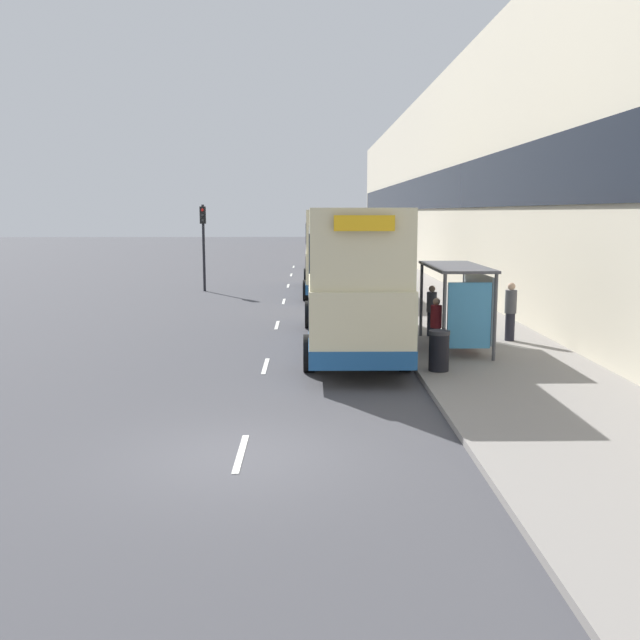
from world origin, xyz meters
The scene contains 20 objects.
ground_plane centered at (0.00, 0.00, 0.00)m, with size 220.00×220.00×0.00m, color #424247.
pavement centered at (6.50, 38.50, 0.07)m, with size 5.00×93.00×0.14m.
terrace_facade centered at (10.49, 38.50, 6.13)m, with size 3.10×93.00×12.27m.
lane_mark_0 centered at (0.00, 0.17, 0.01)m, with size 0.12×2.00×0.01m.
lane_mark_1 centered at (0.00, 7.33, 0.01)m, with size 0.12×2.00×0.01m.
lane_mark_2 centered at (0.00, 14.49, 0.01)m, with size 0.12×2.00×0.01m.
lane_mark_3 centered at (0.00, 21.65, 0.01)m, with size 0.12×2.00×0.01m.
lane_mark_4 centered at (0.00, 28.81, 0.01)m, with size 0.12×2.00×0.01m.
lane_mark_5 centered at (0.00, 35.98, 0.01)m, with size 0.12×2.00×0.01m.
lane_mark_6 centered at (0.00, 43.14, 0.01)m, with size 0.12×2.00×0.01m.
bus_shelter centered at (5.77, 9.00, 1.88)m, with size 1.60×4.20×2.48m.
double_decker_bus_near centered at (2.47, 10.09, 2.29)m, with size 2.85×11.14×4.30m.
double_decker_bus_ahead centered at (2.33, 25.26, 2.28)m, with size 2.85×10.68×4.30m.
car_0 centered at (2.04, 69.40, 0.85)m, with size 1.93×4.47×1.71m.
car_1 centered at (2.39, 42.80, 0.87)m, with size 2.09×3.82×1.77m.
pedestrian_at_shelter centered at (5.24, 11.33, 1.00)m, with size 0.33×0.33×1.67m.
pedestrian_1 centered at (7.60, 10.42, 1.09)m, with size 0.37×0.37×1.86m.
pedestrian_2 centered at (4.84, 8.22, 0.98)m, with size 0.32×0.32×1.64m.
litter_bin centered at (4.55, 6.09, 0.67)m, with size 0.55×0.55×1.05m.
traffic_light_far_kerb centered at (-4.40, 26.18, 3.10)m, with size 0.30×0.32×4.59m.
Camera 1 is at (1.21, -11.87, 4.20)m, focal length 40.00 mm.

